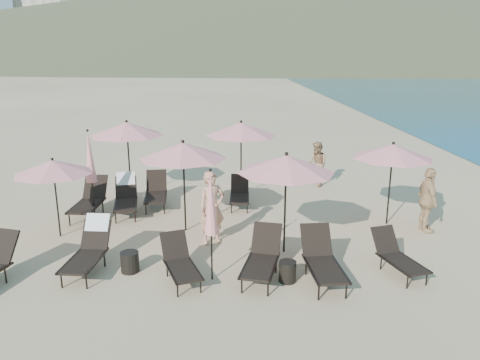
{
  "coord_description": "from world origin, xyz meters",
  "views": [
    {
      "loc": [
        -0.51,
        -9.16,
        4.6
      ],
      "look_at": [
        -0.12,
        3.5,
        1.1
      ],
      "focal_mm": 35.0,
      "sensor_mm": 36.0,
      "label": 1
    }
  ],
  "objects_px": {
    "umbrella_open_3": "(127,129)",
    "beachgoer_b": "(317,164)",
    "lounger_9": "(240,193)",
    "side_table_1": "(288,272)",
    "side_table_0": "(130,262)",
    "lounger_6": "(89,200)",
    "umbrella_closed_1": "(90,158)",
    "lounger_7": "(126,196)",
    "beachgoer_c": "(428,200)",
    "umbrella_open_2": "(286,164)",
    "lounger_4": "(322,259)",
    "umbrella_open_5": "(393,152)",
    "umbrella_open_0": "(53,167)",
    "lounger_5": "(397,255)",
    "lounger_8": "(156,192)",
    "beachgoer_a": "(212,208)",
    "lounger_1": "(89,248)",
    "umbrella_open_4": "(241,129)",
    "umbrella_open_1": "(183,151)",
    "lounger_2": "(180,262)",
    "lounger_3": "(262,257)"
  },
  "relations": [
    {
      "from": "umbrella_open_3",
      "to": "beachgoer_b",
      "type": "distance_m",
      "value": 6.54
    },
    {
      "from": "lounger_9",
      "to": "side_table_1",
      "type": "relative_size",
      "value": 3.39
    },
    {
      "from": "umbrella_open_3",
      "to": "side_table_0",
      "type": "bearing_deg",
      "value": -79.28
    },
    {
      "from": "lounger_6",
      "to": "umbrella_closed_1",
      "type": "bearing_deg",
      "value": -52.36
    },
    {
      "from": "lounger_7",
      "to": "beachgoer_c",
      "type": "relative_size",
      "value": 1.04
    },
    {
      "from": "umbrella_closed_1",
      "to": "beachgoer_b",
      "type": "relative_size",
      "value": 1.63
    },
    {
      "from": "lounger_7",
      "to": "lounger_6",
      "type": "bearing_deg",
      "value": -176.48
    },
    {
      "from": "umbrella_open_2",
      "to": "lounger_7",
      "type": "bearing_deg",
      "value": 145.87
    },
    {
      "from": "lounger_4",
      "to": "umbrella_open_5",
      "type": "bearing_deg",
      "value": 49.21
    },
    {
      "from": "umbrella_open_0",
      "to": "side_table_0",
      "type": "relative_size",
      "value": 4.62
    },
    {
      "from": "umbrella_closed_1",
      "to": "lounger_5",
      "type": "bearing_deg",
      "value": -25.6
    },
    {
      "from": "lounger_4",
      "to": "lounger_5",
      "type": "distance_m",
      "value": 1.7
    },
    {
      "from": "lounger_6",
      "to": "side_table_0",
      "type": "xyz_separation_m",
      "value": [
        1.85,
        -3.63,
        -0.26
      ]
    },
    {
      "from": "lounger_5",
      "to": "lounger_8",
      "type": "xyz_separation_m",
      "value": [
        -5.79,
        4.68,
        0.06
      ]
    },
    {
      "from": "side_table_1",
      "to": "beachgoer_b",
      "type": "xyz_separation_m",
      "value": [
        1.93,
        7.03,
        0.56
      ]
    },
    {
      "from": "lounger_4",
      "to": "beachgoer_a",
      "type": "height_order",
      "value": "beachgoer_a"
    },
    {
      "from": "lounger_1",
      "to": "umbrella_closed_1",
      "type": "xyz_separation_m",
      "value": [
        -0.76,
        3.17,
        1.28
      ]
    },
    {
      "from": "lounger_1",
      "to": "umbrella_open_0",
      "type": "distance_m",
      "value": 2.67
    },
    {
      "from": "umbrella_open_2",
      "to": "beachgoer_a",
      "type": "xyz_separation_m",
      "value": [
        -1.71,
        0.57,
        -1.22
      ]
    },
    {
      "from": "umbrella_open_3",
      "to": "umbrella_open_4",
      "type": "distance_m",
      "value": 3.6
    },
    {
      "from": "lounger_1",
      "to": "umbrella_open_3",
      "type": "height_order",
      "value": "umbrella_open_3"
    },
    {
      "from": "lounger_9",
      "to": "side_table_0",
      "type": "distance_m",
      "value": 5.05
    },
    {
      "from": "umbrella_open_1",
      "to": "umbrella_open_5",
      "type": "distance_m",
      "value": 5.52
    },
    {
      "from": "lounger_5",
      "to": "umbrella_closed_1",
      "type": "xyz_separation_m",
      "value": [
        -7.37,
        3.53,
        1.4
      ]
    },
    {
      "from": "umbrella_open_4",
      "to": "umbrella_open_0",
      "type": "bearing_deg",
      "value": -144.59
    },
    {
      "from": "lounger_5",
      "to": "umbrella_open_4",
      "type": "xyz_separation_m",
      "value": [
        -3.15,
        5.66,
        1.81
      ]
    },
    {
      "from": "umbrella_open_0",
      "to": "lounger_7",
      "type": "bearing_deg",
      "value": 53.23
    },
    {
      "from": "lounger_4",
      "to": "umbrella_open_2",
      "type": "bearing_deg",
      "value": 109.41
    },
    {
      "from": "lounger_7",
      "to": "umbrella_open_0",
      "type": "xyz_separation_m",
      "value": [
        -1.34,
        -1.79,
        1.32
      ]
    },
    {
      "from": "umbrella_open_0",
      "to": "lounger_2",
      "type": "bearing_deg",
      "value": -36.6
    },
    {
      "from": "umbrella_closed_1",
      "to": "side_table_1",
      "type": "relative_size",
      "value": 5.79
    },
    {
      "from": "umbrella_open_2",
      "to": "umbrella_open_5",
      "type": "bearing_deg",
      "value": 30.05
    },
    {
      "from": "lounger_5",
      "to": "side_table_1",
      "type": "bearing_deg",
      "value": 172.11
    },
    {
      "from": "lounger_4",
      "to": "beachgoer_a",
      "type": "xyz_separation_m",
      "value": [
        -2.32,
        2.01,
        0.45
      ]
    },
    {
      "from": "umbrella_open_5",
      "to": "beachgoer_c",
      "type": "bearing_deg",
      "value": -37.49
    },
    {
      "from": "lounger_3",
      "to": "side_table_0",
      "type": "relative_size",
      "value": 3.94
    },
    {
      "from": "umbrella_open_3",
      "to": "side_table_0",
      "type": "distance_m",
      "value": 5.89
    },
    {
      "from": "lounger_1",
      "to": "beachgoer_b",
      "type": "height_order",
      "value": "beachgoer_b"
    },
    {
      "from": "beachgoer_c",
      "to": "side_table_1",
      "type": "bearing_deg",
      "value": 123.98
    },
    {
      "from": "umbrella_open_2",
      "to": "umbrella_closed_1",
      "type": "height_order",
      "value": "umbrella_closed_1"
    },
    {
      "from": "lounger_2",
      "to": "side_table_1",
      "type": "distance_m",
      "value": 2.23
    },
    {
      "from": "beachgoer_a",
      "to": "beachgoer_b",
      "type": "bearing_deg",
      "value": 29.5
    },
    {
      "from": "side_table_0",
      "to": "lounger_4",
      "type": "bearing_deg",
      "value": -7.05
    },
    {
      "from": "lounger_6",
      "to": "lounger_2",
      "type": "bearing_deg",
      "value": -49.65
    },
    {
      "from": "lounger_3",
      "to": "umbrella_open_0",
      "type": "bearing_deg",
      "value": 169.21
    },
    {
      "from": "lounger_4",
      "to": "lounger_5",
      "type": "xyz_separation_m",
      "value": [
        1.67,
        0.29,
        -0.07
      ]
    },
    {
      "from": "lounger_4",
      "to": "umbrella_open_2",
      "type": "relative_size",
      "value": 0.72
    },
    {
      "from": "beachgoer_a",
      "to": "beachgoer_b",
      "type": "xyz_separation_m",
      "value": [
        3.53,
        4.97,
        -0.13
      ]
    },
    {
      "from": "lounger_9",
      "to": "umbrella_open_0",
      "type": "distance_m",
      "value": 5.42
    },
    {
      "from": "lounger_7",
      "to": "lounger_1",
      "type": "bearing_deg",
      "value": -99.77
    }
  ]
}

